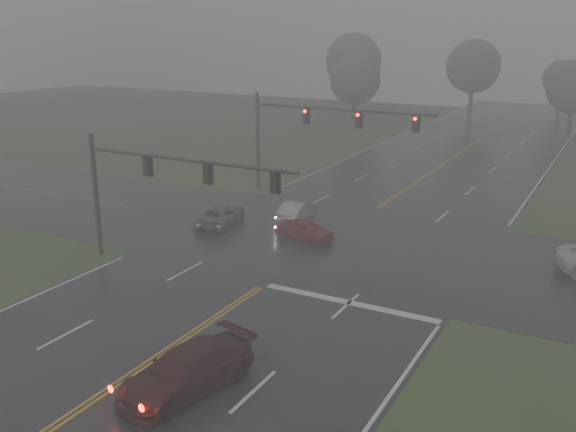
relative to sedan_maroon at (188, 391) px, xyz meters
The scene contains 14 objects.
main_road 15.22m from the sedan_maroon, 99.22° to the left, with size 18.00×160.00×0.02m, color black.
cross_street 17.20m from the sedan_maroon, 98.16° to the left, with size 120.00×14.00×0.02m, color black.
stop_bar 9.65m from the sedan_maroon, 77.67° to the left, with size 8.50×0.50×0.01m, color silver.
sedan_maroon is the anchor object (origin of this frame).
sedan_red 16.99m from the sedan_maroon, 103.05° to the left, with size 1.45×3.61×1.23m, color maroon.
sedan_silver 20.62m from the sedan_maroon, 107.00° to the left, with size 1.39×3.99×1.31m, color #999CA0.
car_grey 19.34m from the sedan_maroon, 120.68° to the left, with size 2.07×4.49×1.25m, color #4C4E53.
signal_gantry_near 13.39m from the sedan_maroon, 134.57° to the left, with size 12.45×0.29×6.72m.
signal_gantry_far 27.71m from the sedan_maroon, 107.88° to the left, with size 13.77×0.37×7.40m.
tree_nw_a 60.62m from the sedan_maroon, 107.29° to the left, with size 6.09×6.09×8.94m.
tree_ne_a 62.50m from the sedan_maroon, 84.37° to the left, with size 5.89×5.89×8.65m.
tree_n_mid 74.22m from the sedan_maroon, 95.86° to the left, with size 7.15×7.15×10.51m.
tree_nw_b 71.90m from the sedan_maroon, 108.34° to the left, with size 7.68×7.68×11.28m.
tree_n_far 81.81m from the sedan_maroon, 87.97° to the left, with size 5.27×5.27×7.74m.
Camera 1 is at (14.84, -10.62, 12.19)m, focal length 40.00 mm.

